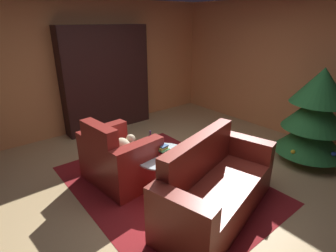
{
  "coord_description": "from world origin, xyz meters",
  "views": [
    {
      "loc": [
        2.47,
        -2.13,
        2.17
      ],
      "look_at": [
        -0.33,
        0.14,
        0.72
      ],
      "focal_mm": 28.45,
      "sensor_mm": 36.0,
      "label": 1
    }
  ],
  "objects_px": {
    "coffee_table": "(163,158)",
    "book_stack_on_table": "(162,150)",
    "bookshelf_unit": "(111,78)",
    "armchair_red": "(119,160)",
    "decorated_tree": "(315,116)",
    "bottle_on_table": "(151,143)",
    "couch_red": "(215,189)"
  },
  "relations": [
    {
      "from": "coffee_table",
      "to": "book_stack_on_table",
      "type": "xyz_separation_m",
      "value": [
        -0.03,
        0.01,
        0.1
      ]
    },
    {
      "from": "bookshelf_unit",
      "to": "armchair_red",
      "type": "bearing_deg",
      "value": -26.28
    },
    {
      "from": "coffee_table",
      "to": "decorated_tree",
      "type": "xyz_separation_m",
      "value": [
        0.96,
        2.24,
        0.37
      ]
    },
    {
      "from": "bottle_on_table",
      "to": "book_stack_on_table",
      "type": "bearing_deg",
      "value": 17.93
    },
    {
      "from": "couch_red",
      "to": "decorated_tree",
      "type": "bearing_deg",
      "value": 86.63
    },
    {
      "from": "couch_red",
      "to": "coffee_table",
      "type": "height_order",
      "value": "couch_red"
    },
    {
      "from": "bookshelf_unit",
      "to": "armchair_red",
      "type": "relative_size",
      "value": 1.95
    },
    {
      "from": "book_stack_on_table",
      "to": "decorated_tree",
      "type": "relative_size",
      "value": 0.15
    },
    {
      "from": "bottle_on_table",
      "to": "bookshelf_unit",
      "type": "bearing_deg",
      "value": 165.07
    },
    {
      "from": "bookshelf_unit",
      "to": "armchair_red",
      "type": "xyz_separation_m",
      "value": [
        1.95,
        -0.96,
        -0.71
      ]
    },
    {
      "from": "bookshelf_unit",
      "to": "coffee_table",
      "type": "height_order",
      "value": "bookshelf_unit"
    },
    {
      "from": "book_stack_on_table",
      "to": "bottle_on_table",
      "type": "bearing_deg",
      "value": -162.07
    },
    {
      "from": "bookshelf_unit",
      "to": "bottle_on_table",
      "type": "relative_size",
      "value": 6.93
    },
    {
      "from": "decorated_tree",
      "to": "couch_red",
      "type": "bearing_deg",
      "value": -93.37
    },
    {
      "from": "bottle_on_table",
      "to": "decorated_tree",
      "type": "bearing_deg",
      "value": 63.07
    },
    {
      "from": "bottle_on_table",
      "to": "couch_red",
      "type": "bearing_deg",
      "value": 9.56
    },
    {
      "from": "bottle_on_table",
      "to": "decorated_tree",
      "type": "relative_size",
      "value": 0.2
    },
    {
      "from": "bookshelf_unit",
      "to": "bottle_on_table",
      "type": "xyz_separation_m",
      "value": [
        2.21,
        -0.59,
        -0.46
      ]
    },
    {
      "from": "coffee_table",
      "to": "decorated_tree",
      "type": "height_order",
      "value": "decorated_tree"
    },
    {
      "from": "armchair_red",
      "to": "coffee_table",
      "type": "bearing_deg",
      "value": 41.78
    },
    {
      "from": "bottle_on_table",
      "to": "decorated_tree",
      "type": "xyz_separation_m",
      "value": [
        1.16,
        2.29,
        0.21
      ]
    },
    {
      "from": "couch_red",
      "to": "bottle_on_table",
      "type": "bearing_deg",
      "value": -170.44
    },
    {
      "from": "armchair_red",
      "to": "bottle_on_table",
      "type": "distance_m",
      "value": 0.52
    },
    {
      "from": "coffee_table",
      "to": "book_stack_on_table",
      "type": "distance_m",
      "value": 0.11
    },
    {
      "from": "bookshelf_unit",
      "to": "book_stack_on_table",
      "type": "height_order",
      "value": "bookshelf_unit"
    },
    {
      "from": "bottle_on_table",
      "to": "armchair_red",
      "type": "bearing_deg",
      "value": -125.54
    },
    {
      "from": "armchair_red",
      "to": "coffee_table",
      "type": "xyz_separation_m",
      "value": [
        0.47,
        0.42,
        0.09
      ]
    },
    {
      "from": "bookshelf_unit",
      "to": "book_stack_on_table",
      "type": "bearing_deg",
      "value": -12.6
    },
    {
      "from": "couch_red",
      "to": "bottle_on_table",
      "type": "distance_m",
      "value": 1.09
    },
    {
      "from": "coffee_table",
      "to": "book_stack_on_table",
      "type": "bearing_deg",
      "value": 168.89
    },
    {
      "from": "coffee_table",
      "to": "couch_red",
      "type": "bearing_deg",
      "value": 8.52
    },
    {
      "from": "armchair_red",
      "to": "book_stack_on_table",
      "type": "relative_size",
      "value": 4.62
    }
  ]
}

